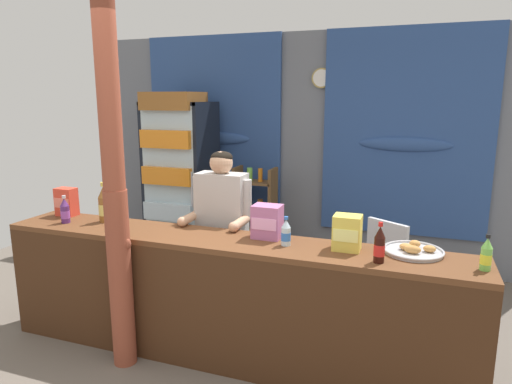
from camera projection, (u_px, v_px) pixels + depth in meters
name	position (u px, v px, depth m)	size (l,w,h in m)	color
ground_plane	(248.00, 319.00, 4.07)	(7.47, 7.47, 0.00)	#665B51
back_wall_curtained	(301.00, 146.00, 5.42)	(5.28, 0.22, 2.69)	slate
stall_counter	(218.00, 292.00, 3.27)	(3.57, 0.49, 0.94)	brown
timber_post	(115.00, 198.00, 3.15)	(0.19, 0.17, 2.64)	brown
drink_fridge	(180.00, 171.00, 5.35)	(0.73, 0.69, 2.01)	black
bottle_shelf_rack	(255.00, 213.00, 5.37)	(0.48, 0.28, 1.15)	brown
plastic_lawn_chair	(394.00, 257.00, 4.21)	(0.61, 0.61, 0.86)	silver
shopkeeper	(222.00, 219.00, 3.77)	(0.52, 0.42, 1.52)	#28282D
soda_bottle_iced_tea	(104.00, 205.00, 3.72)	(0.09, 0.09, 0.33)	brown
soda_bottle_grape_soda	(65.00, 211.00, 3.69)	(0.07, 0.07, 0.23)	#56286B
soda_bottle_lime_soda	(486.00, 255.00, 2.68)	(0.06, 0.06, 0.22)	#75C64C
soda_bottle_water	(286.00, 233.00, 3.13)	(0.07, 0.07, 0.21)	silver
soda_bottle_cola	(379.00, 246.00, 2.80)	(0.07, 0.07, 0.26)	black
snack_box_instant_noodle	(347.00, 233.00, 3.03)	(0.18, 0.15, 0.24)	#EAD14C
snack_box_wafer	(267.00, 222.00, 3.29)	(0.21, 0.16, 0.24)	#B76699
snack_box_crackers	(66.00, 202.00, 3.92)	(0.17, 0.12, 0.24)	#E5422D
pastry_tray	(414.00, 250.00, 2.98)	(0.39, 0.39, 0.07)	#BCBCC1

